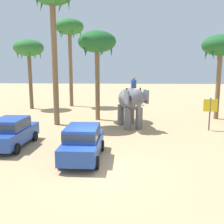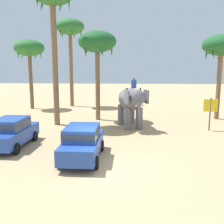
{
  "view_description": "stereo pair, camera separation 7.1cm",
  "coord_description": "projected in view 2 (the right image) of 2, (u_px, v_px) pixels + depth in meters",
  "views": [
    {
      "loc": [
        1.01,
        -10.93,
        4.58
      ],
      "look_at": [
        0.15,
        5.95,
        1.6
      ],
      "focal_mm": 41.07,
      "sensor_mm": 36.0,
      "label": 1
    },
    {
      "loc": [
        1.08,
        -10.93,
        4.58
      ],
      "look_at": [
        0.15,
        5.95,
        1.6
      ],
      "focal_mm": 41.07,
      "sensor_mm": 36.0,
      "label": 2
    }
  ],
  "objects": [
    {
      "name": "signboard_yellow",
      "position": [
        210.0,
        108.0,
        18.45
      ],
      "size": [
        1.0,
        0.1,
        2.4
      ],
      "color": "#4C4C51",
      "rests_on": "ground"
    },
    {
      "name": "ground_plane",
      "position": [
        102.0,
        169.0,
        11.6
      ],
      "size": [
        120.0,
        120.0,
        0.0
      ],
      "primitive_type": "plane",
      "color": "tan"
    },
    {
      "name": "car_parked_far_side",
      "position": [
        11.0,
        131.0,
        14.75
      ],
      "size": [
        1.99,
        4.16,
        1.7
      ],
      "color": "#23479E",
      "rests_on": "ground"
    },
    {
      "name": "palm_tree_near_hut",
      "position": [
        70.0,
        30.0,
        28.96
      ],
      "size": [
        3.2,
        3.2,
        9.97
      ],
      "color": "brown",
      "rests_on": "ground"
    },
    {
      "name": "palm_tree_left_of_road",
      "position": [
        221.0,
        47.0,
        21.83
      ],
      "size": [
        3.2,
        3.2,
        7.31
      ],
      "color": "brown",
      "rests_on": "ground"
    },
    {
      "name": "elephant_with_mahout",
      "position": [
        131.0,
        102.0,
        19.36
      ],
      "size": [
        2.53,
        4.02,
        3.88
      ],
      "color": "slate",
      "rests_on": "ground"
    },
    {
      "name": "palm_tree_leaning_seaward",
      "position": [
        97.0,
        44.0,
        21.47
      ],
      "size": [
        3.2,
        3.2,
        7.57
      ],
      "color": "brown",
      "rests_on": "ground"
    },
    {
      "name": "car_sedan_foreground",
      "position": [
        82.0,
        141.0,
        12.77
      ],
      "size": [
        1.9,
        4.11,
        1.7
      ],
      "color": "#23479E",
      "rests_on": "ground"
    },
    {
      "name": "palm_tree_behind_elephant",
      "position": [
        29.0,
        50.0,
        27.51
      ],
      "size": [
        3.2,
        3.2,
        7.51
      ],
      "color": "brown",
      "rests_on": "ground"
    }
  ]
}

